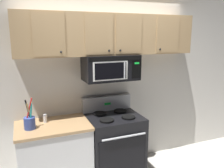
# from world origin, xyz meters

# --- Properties ---
(back_wall) EXTENTS (5.20, 0.10, 2.70)m
(back_wall) POSITION_xyz_m (0.00, 0.79, 1.35)
(back_wall) COLOR silver
(back_wall) RESTS_ON ground_plane
(stove_range) EXTENTS (0.76, 0.69, 1.12)m
(stove_range) POSITION_xyz_m (0.00, 0.42, 0.47)
(stove_range) COLOR black
(stove_range) RESTS_ON ground_plane
(over_range_microwave) EXTENTS (0.76, 0.43, 0.35)m
(over_range_microwave) POSITION_xyz_m (-0.00, 0.54, 1.58)
(over_range_microwave) COLOR black
(upper_cabinets) EXTENTS (2.50, 0.36, 0.55)m
(upper_cabinets) POSITION_xyz_m (-0.00, 0.57, 2.02)
(upper_cabinets) COLOR tan
(counter_segment) EXTENTS (0.93, 0.65, 0.90)m
(counter_segment) POSITION_xyz_m (-0.84, 0.43, 0.45)
(counter_segment) COLOR silver
(counter_segment) RESTS_ON ground_plane
(utensil_crock_blue) EXTENTS (0.13, 0.13, 0.39)m
(utensil_crock_blue) POSITION_xyz_m (-1.12, 0.39, 0.99)
(utensil_crock_blue) COLOR #384C9E
(utensil_crock_blue) RESTS_ON counter_segment
(salt_shaker) EXTENTS (0.05, 0.05, 0.11)m
(salt_shaker) POSITION_xyz_m (-0.92, 0.54, 0.95)
(salt_shaker) COLOR white
(salt_shaker) RESTS_ON counter_segment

